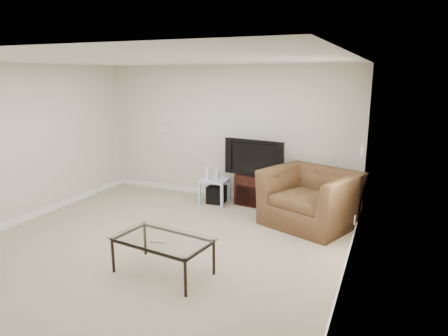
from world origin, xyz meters
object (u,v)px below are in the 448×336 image
at_px(side_table, 215,191).
at_px(subwoofer, 216,194).
at_px(television, 256,157).
at_px(coffee_table, 163,256).
at_px(tv_stand, 257,189).
at_px(recliner, 311,189).

height_order(side_table, subwoofer, side_table).
bearing_deg(subwoofer, television, 14.40).
bearing_deg(coffee_table, subwoofer, 100.82).
bearing_deg(side_table, coffee_table, -78.55).
bearing_deg(side_table, television, 15.45).
xyz_separation_m(tv_stand, television, (-0.00, -0.03, 0.61)).
distance_m(television, recliner, 1.29).
relative_size(tv_stand, side_table, 1.43).
bearing_deg(tv_stand, television, -90.00).
height_order(subwoofer, coffee_table, coffee_table).
bearing_deg(side_table, subwoofer, 38.28).
bearing_deg(subwoofer, tv_stand, 16.44).
xyz_separation_m(tv_stand, subwoofer, (-0.71, -0.21, -0.12)).
relative_size(tv_stand, television, 0.65).
xyz_separation_m(side_table, coffee_table, (0.54, -2.68, -0.00)).
distance_m(tv_stand, television, 0.61).
bearing_deg(subwoofer, side_table, -141.72).
height_order(television, coffee_table, television).
xyz_separation_m(tv_stand, recliner, (1.10, -0.62, 0.30)).
distance_m(tv_stand, side_table, 0.77).
bearing_deg(coffee_table, television, 86.29).
height_order(television, side_table, television).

